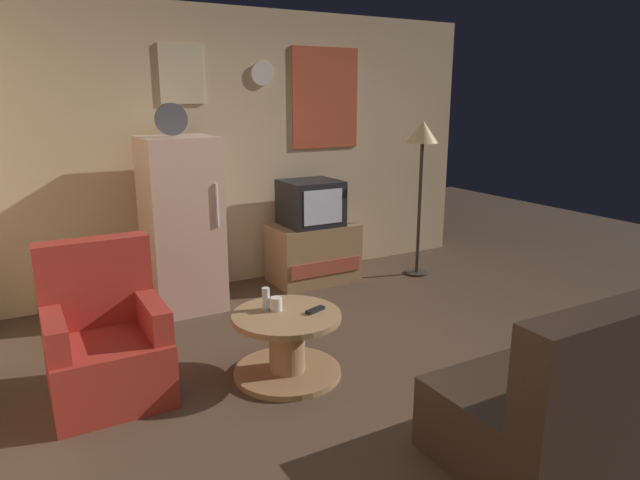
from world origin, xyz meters
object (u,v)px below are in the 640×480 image
at_px(remote_control, 315,310).
at_px(crt_tv, 311,203).
at_px(tv_stand, 313,253).
at_px(mug_ceramic_white, 276,304).
at_px(wine_glass, 266,299).
at_px(armchair, 106,344).
at_px(fridge, 181,224).
at_px(coffee_table, 287,344).
at_px(standing_lamp, 422,144).
at_px(couch, 598,391).

bearing_deg(remote_control, crt_tv, 43.42).
xyz_separation_m(tv_stand, mug_ceramic_white, (-1.14, -1.58, 0.19)).
bearing_deg(wine_glass, armchair, 168.90).
relative_size(fridge, coffee_table, 2.46).
bearing_deg(wine_glass, tv_stand, 51.99).
height_order(tv_stand, standing_lamp, standing_lamp).
xyz_separation_m(wine_glass, remote_control, (0.27, -0.20, -0.06)).
bearing_deg(crt_tv, standing_lamp, -16.81).
bearing_deg(mug_ceramic_white, crt_tv, 54.81).
distance_m(crt_tv, wine_glass, 1.94).
height_order(standing_lamp, mug_ceramic_white, standing_lamp).
height_order(crt_tv, standing_lamp, standing_lamp).
bearing_deg(remote_control, armchair, 143.65).
height_order(remote_control, couch, couch).
height_order(fridge, coffee_table, fridge).
bearing_deg(crt_tv, couch, -89.84).
relative_size(fridge, remote_control, 11.80).
height_order(crt_tv, couch, crt_tv).
distance_m(standing_lamp, couch, 3.21).
xyz_separation_m(crt_tv, mug_ceramic_white, (-1.11, -1.58, -0.32)).
bearing_deg(coffee_table, tv_stand, 56.32).
bearing_deg(wine_glass, fridge, 95.66).
height_order(coffee_table, remote_control, remote_control).
bearing_deg(fridge, remote_control, -76.01).
bearing_deg(fridge, armchair, -124.37).
xyz_separation_m(tv_stand, standing_lamp, (1.06, -0.33, 1.06)).
distance_m(fridge, crt_tv, 1.31).
bearing_deg(couch, armchair, 139.81).
xyz_separation_m(fridge, crt_tv, (1.31, 0.08, 0.05)).
relative_size(mug_ceramic_white, couch, 0.05).
bearing_deg(tv_stand, coffee_table, -123.68).
height_order(tv_stand, crt_tv, crt_tv).
height_order(tv_stand, couch, couch).
bearing_deg(tv_stand, armchair, -148.70).
bearing_deg(coffee_table, remote_control, -19.09).
height_order(coffee_table, wine_glass, wine_glass).
xyz_separation_m(tv_stand, wine_glass, (-1.20, -1.53, 0.22)).
height_order(standing_lamp, remote_control, standing_lamp).
relative_size(wine_glass, remote_control, 1.00).
bearing_deg(fridge, couch, -66.85).
relative_size(tv_stand, mug_ceramic_white, 9.33).
bearing_deg(coffee_table, couch, -54.07).
bearing_deg(standing_lamp, fridge, 174.12).
bearing_deg(couch, crt_tv, 90.16).
distance_m(standing_lamp, coffee_table, 2.79).
bearing_deg(wine_glass, coffee_table, -57.78).
height_order(mug_ceramic_white, remote_control, mug_ceramic_white).
relative_size(tv_stand, remote_control, 5.60).
height_order(crt_tv, mug_ceramic_white, crt_tv).
xyz_separation_m(coffee_table, mug_ceramic_white, (-0.03, 0.08, 0.27)).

